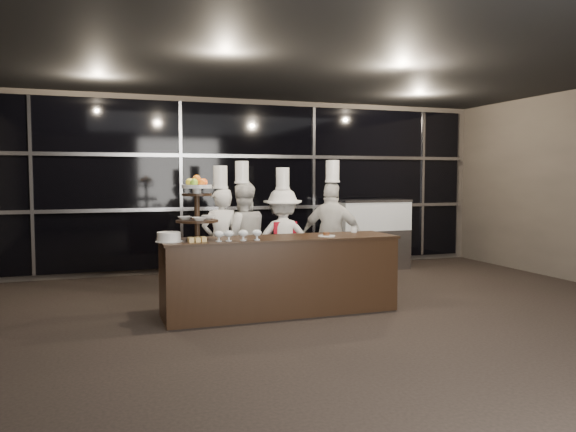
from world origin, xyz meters
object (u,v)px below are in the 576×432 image
object	(u,v)px
chef_b	(242,237)
chef_d	(332,236)
display_case	(372,231)
layer_cake	(169,237)
chef_c	(283,239)
buffet_counter	(281,275)
display_stand	(197,204)
chef_a	(221,240)

from	to	relation	value
chef_b	chef_d	size ratio (longest dim) A/B	0.99
display_case	chef_d	size ratio (longest dim) A/B	0.70
layer_cake	chef_c	xyz separation A→B (m)	(1.76, 1.26, -0.22)
buffet_counter	display_stand	world-z (taller)	display_stand
chef_a	chef_b	world-z (taller)	chef_b
chef_a	chef_c	distance (m)	0.91
display_case	chef_d	distance (m)	2.21
display_stand	chef_c	bearing A→B (deg)	40.02
buffet_counter	chef_a	world-z (taller)	chef_a
chef_c	display_case	bearing A→B (deg)	32.35
layer_cake	chef_a	world-z (taller)	chef_a
buffet_counter	chef_a	size ratio (longest dim) A/B	1.58
layer_cake	display_case	bearing A→B (deg)	33.79
display_stand	chef_b	distance (m)	1.62
chef_d	buffet_counter	bearing A→B (deg)	-139.51
display_stand	chef_c	distance (m)	1.96
chef_a	chef_c	size ratio (longest dim) A/B	1.01
buffet_counter	display_stand	bearing A→B (deg)	-179.99
display_case	chef_b	size ratio (longest dim) A/B	0.70
layer_cake	chef_d	bearing A→B (deg)	22.00
display_stand	chef_b	bearing A→B (deg)	55.92
chef_b	display_case	bearing A→B (deg)	25.45
buffet_counter	display_case	distance (m)	3.63
display_stand	chef_d	distance (m)	2.34
layer_cake	chef_a	bearing A→B (deg)	54.75
buffet_counter	layer_cake	distance (m)	1.42
chef_a	display_stand	bearing A→B (deg)	-114.49
display_stand	chef_b	size ratio (longest dim) A/B	0.40
chef_c	buffet_counter	bearing A→B (deg)	-109.84
chef_a	chef_b	xyz separation A→B (m)	(0.33, 0.11, 0.01)
buffet_counter	display_case	xyz separation A→B (m)	(2.57, 2.56, 0.22)
display_stand	chef_a	xyz separation A→B (m)	(0.53, 1.15, -0.56)
display_stand	chef_d	xyz separation A→B (m)	(2.08, 0.92, -0.53)
chef_d	chef_c	bearing A→B (deg)	156.29
layer_cake	display_case	xyz separation A→B (m)	(3.89, 2.61, -0.29)
chef_c	layer_cake	bearing A→B (deg)	-144.52
display_stand	chef_d	world-z (taller)	chef_d
layer_cake	chef_b	world-z (taller)	chef_b
chef_b	chef_c	world-z (taller)	chef_b
buffet_counter	chef_b	world-z (taller)	chef_b
buffet_counter	display_stand	xyz separation A→B (m)	(-1.00, -0.00, 0.87)
layer_cake	chef_b	bearing A→B (deg)	48.07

